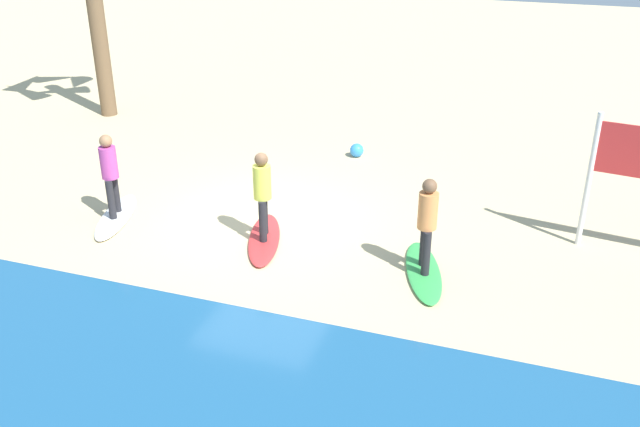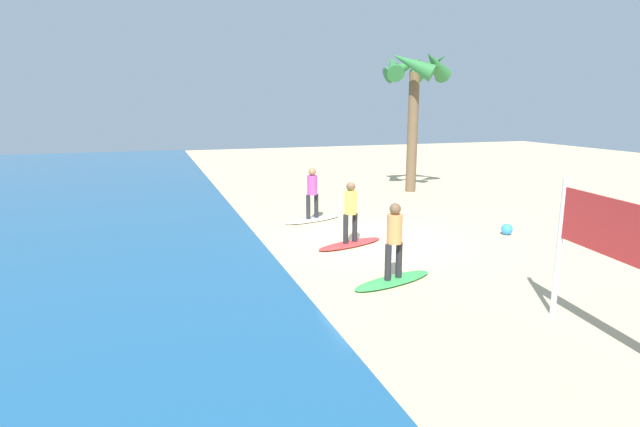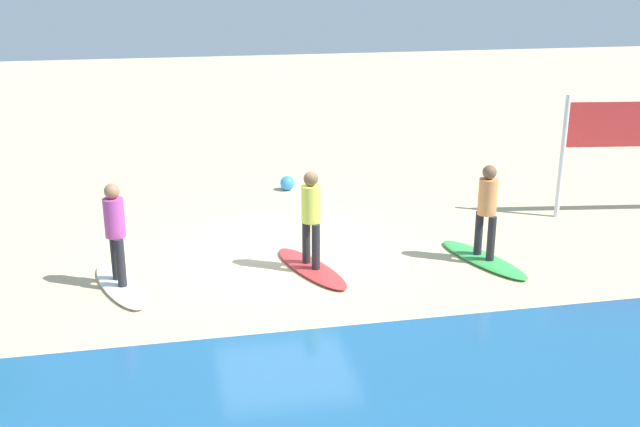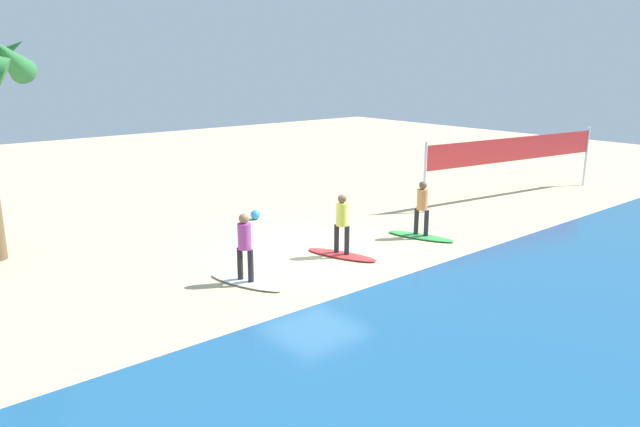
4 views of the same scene
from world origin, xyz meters
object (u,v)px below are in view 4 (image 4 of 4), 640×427
(surfboard_green, at_px, (421,236))
(volleyball_net, at_px, (515,152))
(surfboard_white, at_px, (246,282))
(surfer_green, at_px, (422,204))
(surfboard_red, at_px, (342,255))
(surfer_white, at_px, (245,242))
(surfer_red, at_px, (342,220))
(beach_ball, at_px, (255,215))

(surfboard_green, relative_size, volleyball_net, 0.23)
(surfboard_white, bearing_deg, surfer_green, 70.87)
(surfer_green, bearing_deg, surfboard_red, -4.09)
(surfer_green, relative_size, surfer_white, 1.00)
(surfboard_green, xyz_separation_m, surfboard_white, (6.13, -0.14, 0.00))
(surfer_white, bearing_deg, surfboard_green, 178.67)
(surfboard_red, relative_size, surfer_red, 1.28)
(surfer_green, relative_size, beach_ball, 4.99)
(surfboard_green, relative_size, surfboard_white, 1.00)
(surfer_white, distance_m, volleyball_net, 13.11)
(surfer_red, relative_size, surfer_white, 1.00)
(volleyball_net, bearing_deg, beach_ball, -20.76)
(surfboard_green, distance_m, surfer_white, 6.21)
(surfer_white, xyz_separation_m, beach_ball, (-3.50, -4.82, -0.87))
(surfboard_white, bearing_deg, surfboard_green, 70.87)
(surfer_red, relative_size, volleyball_net, 0.18)
(surfer_white, bearing_deg, surfboard_white, -90.00)
(surfer_red, xyz_separation_m, beach_ball, (-0.38, -4.75, -0.87))
(surfboard_green, height_order, surfboard_red, same)
(surfboard_red, relative_size, surfboard_white, 1.00)
(surfboard_red, height_order, surfer_red, surfer_red)
(surfer_green, bearing_deg, surfer_white, -1.33)
(surfer_red, bearing_deg, surfboard_white, 1.33)
(surfboard_white, relative_size, beach_ball, 6.38)
(surfboard_green, bearing_deg, surfer_white, -109.25)
(surfer_green, height_order, surfboard_white, surfer_green)
(surfboard_red, xyz_separation_m, surfer_white, (3.13, 0.07, 0.99))
(surfboard_green, distance_m, surfer_red, 3.17)
(surfer_green, distance_m, surfer_red, 3.01)
(surfer_green, xyz_separation_m, volleyball_net, (-6.90, -1.35, 0.75))
(surfer_green, bearing_deg, surfer_red, -4.09)
(surfer_green, xyz_separation_m, surfboard_red, (3.01, -0.21, -0.99))
(surfer_red, bearing_deg, volleyball_net, -173.45)
(surfboard_red, height_order, surfboard_white, same)
(surfboard_white, height_order, surfer_white, surfer_white)
(surfboard_red, distance_m, volleyball_net, 10.13)
(surfer_white, height_order, beach_ball, surfer_white)
(surfer_green, bearing_deg, surfboard_green, 153.43)
(surfer_red, distance_m, surfer_white, 3.13)
(surfer_white, height_order, volleyball_net, volleyball_net)
(surfboard_white, bearing_deg, volleyball_net, 77.51)
(volleyball_net, xyz_separation_m, beach_ball, (9.53, -3.61, -1.62))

